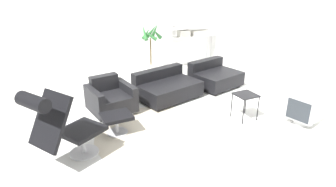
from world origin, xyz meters
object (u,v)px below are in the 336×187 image
at_px(armchair_red, 110,99).
at_px(potted_plant, 151,56).
at_px(lounge_chair, 59,122).
at_px(couch_low, 167,88).
at_px(crt_television, 305,109).
at_px(side_table, 246,98).
at_px(couch_second, 215,77).
at_px(ottoman, 117,119).
at_px(shelf_unit, 192,32).

xyz_separation_m(armchair_red, potted_plant, (1.61, 1.71, 0.27)).
bearing_deg(lounge_chair, couch_low, 93.25).
xyz_separation_m(lounge_chair, crt_television, (4.11, -0.63, -0.40)).
distance_m(side_table, crt_television, 1.07).
height_order(lounge_chair, couch_second, lounge_chair).
bearing_deg(potted_plant, armchair_red, -133.39).
relative_size(ottoman, potted_plant, 0.36).
bearing_deg(ottoman, lounge_chair, -150.22).
xyz_separation_m(armchair_red, couch_low, (1.30, 0.14, -0.04)).
xyz_separation_m(ottoman, crt_television, (3.16, -1.17, 0.03)).
bearing_deg(lounge_chair, shelf_unit, 99.63).
xyz_separation_m(crt_television, shelf_unit, (-0.06, 3.95, 0.73)).
xyz_separation_m(potted_plant, shelf_unit, (1.34, 0.20, 0.49)).
height_order(side_table, potted_plant, potted_plant).
xyz_separation_m(couch_second, shelf_unit, (0.30, 1.63, 0.80)).
bearing_deg(couch_low, ottoman, 22.28).
relative_size(side_table, potted_plant, 0.35).
xyz_separation_m(lounge_chair, ottoman, (0.95, 0.54, -0.43)).
bearing_deg(couch_low, armchair_red, -6.66).
xyz_separation_m(side_table, shelf_unit, (0.79, 3.32, 0.59)).
height_order(couch_second, side_table, couch_second).
bearing_deg(shelf_unit, side_table, -103.46).
bearing_deg(couch_second, crt_television, 85.98).
xyz_separation_m(side_table, potted_plant, (-0.54, 3.12, 0.10)).
relative_size(lounge_chair, potted_plant, 0.86).
bearing_deg(potted_plant, ottoman, -124.34).
bearing_deg(side_table, couch_second, 73.66).
bearing_deg(couch_second, shelf_unit, -113.14).
distance_m(armchair_red, potted_plant, 2.36).
bearing_deg(side_table, shelf_unit, 76.54).
height_order(armchair_red, shelf_unit, shelf_unit).
relative_size(lounge_chair, armchair_red, 1.34).
bearing_deg(shelf_unit, crt_television, -89.16).
bearing_deg(armchair_red, crt_television, 138.33).
relative_size(couch_second, potted_plant, 0.87).
bearing_deg(lounge_chair, ottoman, 90.00).
bearing_deg(couch_low, lounge_chair, 20.28).
relative_size(ottoman, couch_low, 0.35).
distance_m(side_table, shelf_unit, 3.47).
relative_size(lounge_chair, crt_television, 2.01).
height_order(ottoman, couch_second, couch_second).
height_order(lounge_chair, crt_television, lounge_chair).
height_order(lounge_chair, side_table, lounge_chair).
xyz_separation_m(crt_television, potted_plant, (-1.39, 3.75, 0.24)).
height_order(armchair_red, potted_plant, potted_plant).
bearing_deg(armchair_red, potted_plant, -140.83).
height_order(armchair_red, side_table, armchair_red).
height_order(crt_television, potted_plant, potted_plant).
bearing_deg(lounge_chair, couch_second, 84.58).
distance_m(ottoman, potted_plant, 3.14).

